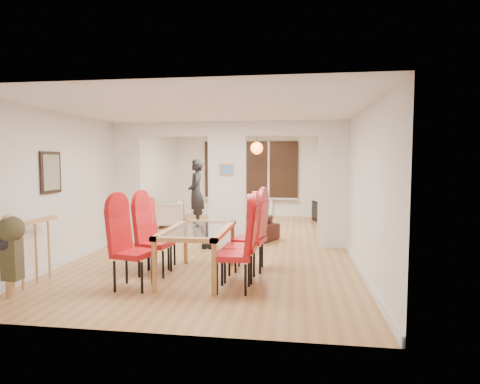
% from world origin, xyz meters
% --- Properties ---
extents(floor, '(5.00, 9.00, 0.01)m').
position_xyz_m(floor, '(0.00, 0.00, 0.00)').
color(floor, '#AE7A46').
rests_on(floor, ground).
extents(room_walls, '(5.00, 9.00, 2.60)m').
position_xyz_m(room_walls, '(0.00, 0.00, 1.30)').
color(room_walls, silver).
rests_on(room_walls, floor).
extents(divider_wall, '(5.00, 0.18, 2.60)m').
position_xyz_m(divider_wall, '(0.00, 0.00, 1.30)').
color(divider_wall, white).
rests_on(divider_wall, floor).
extents(bay_window_blinds, '(3.00, 0.08, 1.80)m').
position_xyz_m(bay_window_blinds, '(0.00, 4.44, 1.50)').
color(bay_window_blinds, black).
rests_on(bay_window_blinds, room_walls).
extents(radiator, '(1.40, 0.08, 0.50)m').
position_xyz_m(radiator, '(0.00, 4.40, 0.30)').
color(radiator, white).
rests_on(radiator, floor).
extents(pendant_light, '(0.36, 0.36, 0.36)m').
position_xyz_m(pendant_light, '(0.30, 3.30, 2.15)').
color(pendant_light, orange).
rests_on(pendant_light, room_walls).
extents(stair_newel, '(0.40, 1.20, 1.10)m').
position_xyz_m(stair_newel, '(-2.25, -3.20, 0.55)').
color(stair_newel, tan).
rests_on(stair_newel, floor).
extents(wall_poster, '(0.04, 0.52, 0.67)m').
position_xyz_m(wall_poster, '(-2.47, -2.40, 1.60)').
color(wall_poster, gray).
rests_on(wall_poster, room_walls).
extents(pillar_photo, '(0.30, 0.03, 0.25)m').
position_xyz_m(pillar_photo, '(0.00, -0.10, 1.60)').
color(pillar_photo, '#4C8CD8').
rests_on(pillar_photo, divider_wall).
extents(dining_table, '(0.92, 1.64, 0.77)m').
position_xyz_m(dining_table, '(-0.02, -2.50, 0.38)').
color(dining_table, '#A9743E').
rests_on(dining_table, floor).
extents(dining_chair_la, '(0.57, 0.57, 1.18)m').
position_xyz_m(dining_chair_la, '(-0.79, -3.13, 0.59)').
color(dining_chair_la, '#B21215').
rests_on(dining_chair_la, floor).
extents(dining_chair_lb, '(0.53, 0.53, 1.16)m').
position_xyz_m(dining_chair_lb, '(-0.73, -2.42, 0.58)').
color(dining_chair_lb, '#B21215').
rests_on(dining_chair_lb, floor).
extents(dining_chair_lc, '(0.44, 0.44, 1.03)m').
position_xyz_m(dining_chair_lc, '(-0.77, -2.00, 0.51)').
color(dining_chair_lc, '#B21215').
rests_on(dining_chair_lc, floor).
extents(dining_chair_ra, '(0.51, 0.51, 1.16)m').
position_xyz_m(dining_chair_ra, '(0.61, -3.03, 0.58)').
color(dining_chair_ra, '#B21215').
rests_on(dining_chair_ra, floor).
extents(dining_chair_rb, '(0.48, 0.48, 1.16)m').
position_xyz_m(dining_chair_rb, '(0.63, -2.54, 0.58)').
color(dining_chair_rb, '#B21215').
rests_on(dining_chair_rb, floor).
extents(dining_chair_rc, '(0.56, 0.56, 1.18)m').
position_xyz_m(dining_chair_rc, '(0.70, -1.96, 0.59)').
color(dining_chair_rc, '#B21215').
rests_on(dining_chair_rc, floor).
extents(sofa, '(1.89, 1.36, 0.51)m').
position_xyz_m(sofa, '(0.15, 0.80, 0.26)').
color(sofa, black).
rests_on(sofa, floor).
extents(armchair, '(0.91, 0.93, 0.71)m').
position_xyz_m(armchair, '(-1.95, 2.00, 0.36)').
color(armchair, beige).
rests_on(armchair, floor).
extents(person, '(0.75, 0.59, 1.83)m').
position_xyz_m(person, '(-1.23, 2.18, 0.91)').
color(person, black).
rests_on(person, floor).
extents(television, '(1.02, 0.43, 0.59)m').
position_xyz_m(television, '(2.00, 3.31, 0.30)').
color(television, black).
rests_on(television, floor).
extents(coffee_table, '(1.10, 0.65, 0.24)m').
position_xyz_m(coffee_table, '(0.31, 2.60, 0.12)').
color(coffee_table, '#311C10').
rests_on(coffee_table, floor).
extents(bottle, '(0.07, 0.07, 0.28)m').
position_xyz_m(bottle, '(0.50, 2.71, 0.38)').
color(bottle, '#143F19').
rests_on(bottle, coffee_table).
extents(bowl, '(0.23, 0.23, 0.06)m').
position_xyz_m(bowl, '(0.12, 2.69, 0.27)').
color(bowl, '#311C10').
rests_on(bowl, coffee_table).
extents(shoes, '(0.24, 0.25, 0.10)m').
position_xyz_m(shoes, '(-0.31, -0.45, 0.05)').
color(shoes, black).
rests_on(shoes, floor).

